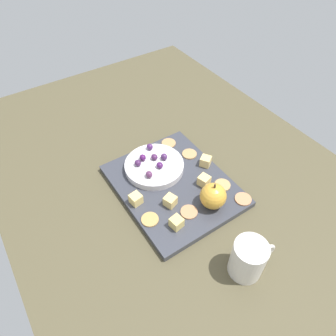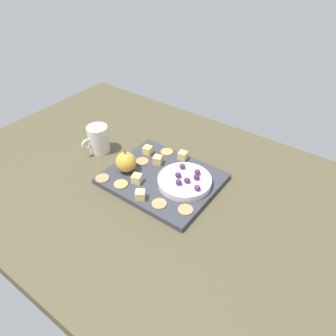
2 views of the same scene
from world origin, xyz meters
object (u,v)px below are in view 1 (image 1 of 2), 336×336
at_px(cracker_0, 189,212).
at_px(cracker_5, 169,143).
at_px(cheese_cube_0, 170,201).
at_px(cracker_1, 150,219).
at_px(platter, 173,185).
at_px(cracker_3, 189,154).
at_px(cheese_cube_3, 206,161).
at_px(grape_1, 138,163).
at_px(grape_3, 154,157).
at_px(cup, 248,259).
at_px(grape_2, 149,174).
at_px(cheese_cube_1, 136,200).
at_px(apple_whole, 213,196).
at_px(cracker_4, 222,185).
at_px(grape_0, 150,147).
at_px(cracker_2, 243,199).
at_px(grape_5, 143,158).
at_px(cheese_cube_2, 204,181).
at_px(serving_dish, 154,166).
at_px(grape_6, 164,157).
at_px(grape_4, 160,165).
at_px(cheese_cube_4, 176,223).

xyz_separation_m(cracker_0, cracker_5, (-0.24, 0.10, 0.00)).
xyz_separation_m(cheese_cube_0, cracker_1, (0.01, -0.07, -0.01)).
height_order(platter, cracker_3, cracker_3).
distance_m(cheese_cube_3, grape_1, 0.19).
relative_size(cheese_cube_0, cheese_cube_3, 1.00).
height_order(grape_3, cup, cup).
bearing_deg(cracker_3, grape_1, -100.33).
bearing_deg(cheese_cube_0, platter, 140.80).
bearing_deg(grape_2, cheese_cube_1, -55.49).
relative_size(apple_whole, grape_2, 3.38).
bearing_deg(grape_3, cracker_4, 32.78).
relative_size(cracker_3, grape_3, 2.19).
distance_m(cracker_0, grape_0, 0.24).
bearing_deg(cracker_4, platter, -128.15).
height_order(cracker_2, grape_5, grape_5).
xyz_separation_m(cracker_5, grape_2, (0.10, -0.13, 0.03)).
relative_size(platter, cracker_0, 7.91).
height_order(cheese_cube_3, cracker_3, cheese_cube_3).
bearing_deg(cheese_cube_1, cracker_2, 58.84).
relative_size(cheese_cube_2, grape_1, 1.39).
bearing_deg(cheese_cube_3, grape_0, -139.11).
distance_m(serving_dish, cheese_cube_0, 0.13).
distance_m(cheese_cube_1, cracker_5, 0.24).
bearing_deg(grape_1, grape_6, 74.80).
xyz_separation_m(cracker_3, grape_1, (-0.03, -0.16, 0.03)).
distance_m(grape_6, cup, 0.36).
bearing_deg(cheese_cube_3, grape_6, -124.93).
distance_m(grape_4, grape_5, 0.06).
xyz_separation_m(cheese_cube_1, cracker_5, (-0.14, 0.19, -0.01)).
relative_size(grape_0, grape_1, 1.00).
bearing_deg(grape_3, cheese_cube_3, 55.38).
relative_size(grape_1, cup, 0.19).
relative_size(cheese_cube_0, cheese_cube_2, 1.00).
bearing_deg(grape_5, grape_6, 59.57).
xyz_separation_m(cracker_3, grape_5, (-0.04, -0.14, 0.03)).
relative_size(serving_dish, cheese_cube_4, 6.04).
distance_m(cracker_4, grape_5, 0.23).
bearing_deg(cheese_cube_4, platter, 149.49).
bearing_deg(cheese_cube_2, cracker_1, -84.11).
xyz_separation_m(cracker_2, grape_6, (-0.22, -0.10, 0.03)).
distance_m(cheese_cube_4, grape_4, 0.18).
xyz_separation_m(cracker_4, grape_2, (-0.12, -0.16, 0.03)).
distance_m(cracker_0, grape_4, 0.16).
distance_m(apple_whole, cracker_1, 0.17).
bearing_deg(cheese_cube_2, grape_2, -126.93).
bearing_deg(apple_whole, cracker_0, -100.41).
relative_size(grape_5, grape_6, 1.00).
xyz_separation_m(cracker_2, cracker_5, (-0.29, -0.04, 0.00)).
xyz_separation_m(cracker_1, grape_2, (-0.11, 0.06, 0.03)).
bearing_deg(grape_0, cracker_1, -31.44).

